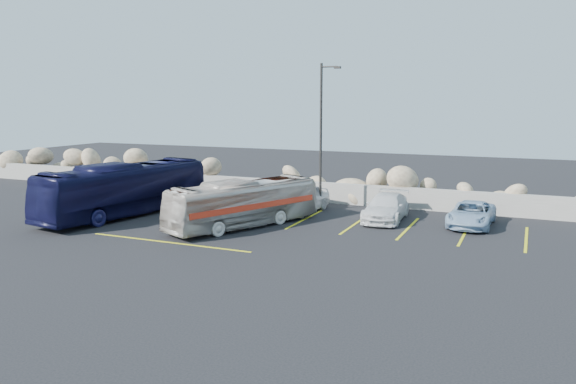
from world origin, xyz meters
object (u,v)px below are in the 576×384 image
at_px(tour_coach, 125,189).
at_px(car_d, 471,214).
at_px(car_a, 301,199).
at_px(vintage_bus, 244,203).
at_px(car_c, 386,207).
at_px(lamppost, 322,133).

bearing_deg(tour_coach, car_d, 24.37).
bearing_deg(car_d, car_a, -176.90).
relative_size(vintage_bus, car_c, 1.79).
bearing_deg(lamppost, car_a, -134.30).
bearing_deg(lamppost, tour_coach, -149.37).
xyz_separation_m(tour_coach, car_d, (17.09, 4.63, -0.81)).
bearing_deg(tour_coach, car_c, 27.77).
height_order(lamppost, car_d, lamppost).
bearing_deg(car_d, lamppost, 176.94).
relative_size(car_c, car_d, 1.07).
distance_m(lamppost, tour_coach, 10.93).
xyz_separation_m(car_a, car_d, (8.89, 0.14, -0.16)).
bearing_deg(car_c, vintage_bus, -147.04).
height_order(vintage_bus, tour_coach, tour_coach).
relative_size(tour_coach, car_a, 2.28).
bearing_deg(lamppost, car_c, -14.63).
height_order(vintage_bus, car_d, vintage_bus).
relative_size(vintage_bus, tour_coach, 0.81).
bearing_deg(vintage_bus, car_c, 59.23).
bearing_deg(car_c, tour_coach, -163.92).
relative_size(tour_coach, car_c, 2.21).
xyz_separation_m(vintage_bus, car_a, (1.19, 4.37, -0.38)).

